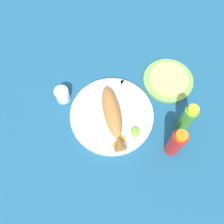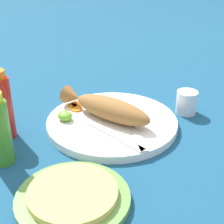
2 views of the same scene
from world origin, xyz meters
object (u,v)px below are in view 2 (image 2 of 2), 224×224
at_px(hot_sauce_bottle_red, 1,106).
at_px(fork_far, 116,137).
at_px(salt_cup, 186,104).
at_px(fried_fish, 106,108).
at_px(tortilla_plate, 73,199).
at_px(fork_near, 136,132).
at_px(main_plate, 112,123).

bearing_deg(hot_sauce_bottle_red, fork_far, 40.14).
height_order(fork_far, salt_cup, salt_cup).
height_order(fried_fish, tortilla_plate, fried_fish).
height_order(fried_fish, fork_far, fried_fish).
height_order(fork_near, tortilla_plate, fork_near).
relative_size(fried_fish, hot_sauce_bottle_red, 1.60).
xyz_separation_m(fried_fish, salt_cup, (0.09, 0.19, -0.02)).
distance_m(salt_cup, tortilla_plate, 0.42).
distance_m(hot_sauce_bottle_red, tortilla_plate, 0.29).
distance_m(fried_fish, tortilla_plate, 0.28).
bearing_deg(hot_sauce_bottle_red, salt_cup, 62.95).
bearing_deg(fork_near, main_plate, -149.35).
bearing_deg(fried_fish, fork_far, -40.80).
distance_m(fork_far, hot_sauce_bottle_red, 0.26).
distance_m(fork_far, tortilla_plate, 0.20).
relative_size(main_plate, fork_far, 1.69).
height_order(main_plate, salt_cup, salt_cup).
height_order(fork_far, hot_sauce_bottle_red, hot_sauce_bottle_red).
xyz_separation_m(fried_fish, fork_far, (0.08, -0.04, -0.02)).
relative_size(hot_sauce_bottle_red, salt_cup, 2.68).
distance_m(fork_far, salt_cup, 0.24).
xyz_separation_m(fork_far, hot_sauce_bottle_red, (-0.19, -0.16, 0.06)).
bearing_deg(salt_cup, hot_sauce_bottle_red, -117.05).
bearing_deg(fried_fish, tortilla_plate, -65.06).
xyz_separation_m(salt_cup, tortilla_plate, (0.08, -0.42, -0.02)).
bearing_deg(fried_fish, fork_near, -10.80).
distance_m(main_plate, hot_sauce_bottle_red, 0.26).
height_order(main_plate, fork_far, fork_far).
bearing_deg(main_plate, hot_sauce_bottle_red, -121.27).
distance_m(main_plate, tortilla_plate, 0.27).
height_order(main_plate, fried_fish, fried_fish).
height_order(hot_sauce_bottle_red, tortilla_plate, hot_sauce_bottle_red).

